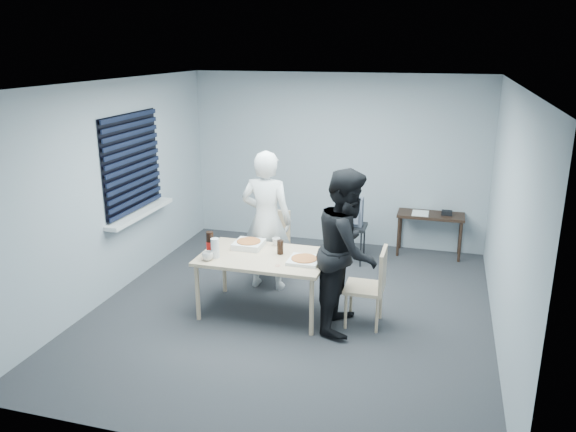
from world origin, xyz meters
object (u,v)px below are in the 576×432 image
(person_white, at_px, (266,221))
(mug_a, at_px, (208,256))
(chair_far, at_px, (273,239))
(chair_right, at_px, (373,282))
(mug_b, at_px, (276,242))
(soda_bottle, at_px, (210,244))
(person_black, at_px, (348,250))
(dining_table, at_px, (264,260))
(backpack, at_px, (352,212))
(side_table, at_px, (431,219))
(stool, at_px, (352,232))

(person_white, distance_m, mug_a, 1.08)
(chair_far, height_order, chair_right, same)
(chair_far, height_order, mug_b, chair_far)
(mug_a, height_order, soda_bottle, soda_bottle)
(person_white, bearing_deg, chair_right, 154.77)
(chair_far, distance_m, chair_right, 1.80)
(chair_far, distance_m, person_black, 1.68)
(dining_table, height_order, person_black, person_black)
(mug_b, bearing_deg, mug_a, -131.66)
(chair_right, relative_size, backpack, 2.20)
(backpack, distance_m, mug_b, 1.61)
(person_black, height_order, soda_bottle, person_black)
(dining_table, distance_m, mug_a, 0.64)
(chair_right, distance_m, side_table, 2.46)
(dining_table, bearing_deg, mug_a, -150.68)
(person_white, xyz_separation_m, backpack, (0.89, 1.13, -0.14))
(dining_table, height_order, soda_bottle, soda_bottle)
(stool, relative_size, soda_bottle, 1.96)
(person_black, relative_size, side_table, 1.87)
(dining_table, xyz_separation_m, person_white, (-0.19, 0.69, 0.25))
(dining_table, height_order, chair_right, chair_right)
(chair_far, distance_m, person_white, 0.52)
(stool, height_order, mug_a, mug_a)
(mug_b, bearing_deg, person_black, -24.34)
(dining_table, bearing_deg, person_white, 105.57)
(backpack, bearing_deg, person_black, -87.85)
(side_table, bearing_deg, soda_bottle, -132.00)
(dining_table, relative_size, chair_right, 1.61)
(person_white, relative_size, person_black, 1.00)
(mug_a, bearing_deg, backpack, 59.59)
(person_white, bearing_deg, soda_bottle, 65.74)
(person_white, height_order, mug_a, person_white)
(backpack, xyz_separation_m, mug_a, (-1.25, -2.14, -0.00))
(person_white, xyz_separation_m, mug_a, (-0.36, -1.00, -0.14))
(chair_far, height_order, backpack, backpack)
(dining_table, xyz_separation_m, mug_b, (0.04, 0.35, 0.11))
(dining_table, relative_size, person_white, 0.81)
(chair_right, xyz_separation_m, stool, (-0.54, 1.82, -0.07))
(dining_table, height_order, person_white, person_white)
(chair_far, bearing_deg, soda_bottle, -106.04)
(stool, distance_m, mug_a, 2.51)
(side_table, height_order, stool, side_table)
(chair_right, xyz_separation_m, backpack, (-0.54, 1.80, 0.23))
(dining_table, height_order, side_table, dining_table)
(person_black, relative_size, mug_a, 14.39)
(person_white, bearing_deg, mug_b, 124.21)
(chair_far, relative_size, chair_right, 1.00)
(person_black, xyz_separation_m, side_table, (0.79, 2.49, -0.33))
(mug_a, height_order, mug_b, mug_a)
(person_black, bearing_deg, backpack, 7.95)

